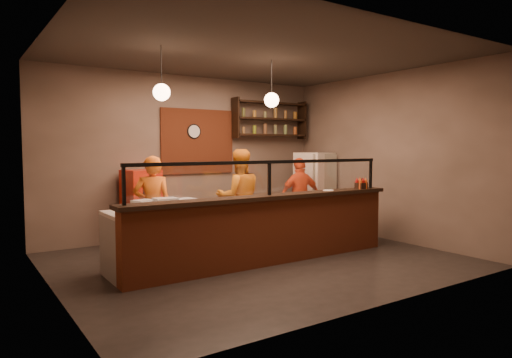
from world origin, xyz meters
TOP-DOWN VIEW (x-y plane):
  - floor at (0.00, 0.00)m, footprint 6.00×6.00m
  - ceiling at (0.00, 0.00)m, footprint 6.00×6.00m
  - wall_back at (0.00, 2.50)m, footprint 6.00×0.00m
  - wall_left at (-3.00, 0.00)m, footprint 0.00×5.00m
  - wall_right at (3.00, 0.00)m, footprint 0.00×5.00m
  - wall_front at (0.00, -2.50)m, footprint 6.00×0.00m
  - brick_patch at (0.20, 2.47)m, footprint 1.60×0.04m
  - service_counter at (0.00, -0.30)m, footprint 4.60×0.25m
  - counter_ledge at (0.00, -0.30)m, footprint 4.70×0.37m
  - worktop_cabinet at (0.00, 0.20)m, footprint 4.60×0.75m
  - worktop at (0.00, 0.20)m, footprint 4.60×0.75m
  - sneeze_guard at (0.00, -0.30)m, footprint 4.50×0.05m
  - wall_shelving at (1.90, 2.32)m, footprint 1.84×0.28m
  - wall_clock at (0.10, 2.46)m, footprint 0.30×0.04m
  - pendant_left at (-1.50, 0.20)m, footprint 0.24×0.24m
  - pendant_right at (0.40, 0.20)m, footprint 0.24×0.24m
  - cook_left at (-1.34, 1.02)m, footprint 0.70×0.59m
  - cook_mid at (0.36, 1.16)m, footprint 1.01×0.88m
  - cook_right at (1.83, 1.19)m, footprint 0.97×0.53m
  - fridge at (2.60, 1.63)m, footprint 0.83×0.79m
  - red_cooler at (-1.12, 2.15)m, footprint 0.67×0.63m
  - pizza_dough at (0.28, 0.09)m, footprint 0.74×0.74m
  - prep_tub_a at (-1.75, 0.31)m, footprint 0.34×0.31m
  - prep_tub_b at (-1.46, 0.20)m, footprint 0.32×0.26m
  - prep_tub_c at (-1.19, 0.14)m, footprint 0.32×0.28m
  - rolling_pin at (-1.84, 0.38)m, footprint 0.35×0.11m
  - condiment_caddy at (1.94, -0.34)m, footprint 0.21×0.17m
  - pepper_mill at (1.99, -0.32)m, footprint 0.04×0.04m
  - small_plate at (1.21, -0.30)m, footprint 0.23×0.23m

SIDE VIEW (x-z plane):
  - floor at x=0.00m, z-range 0.00..0.00m
  - worktop_cabinet at x=0.00m, z-range 0.00..0.85m
  - service_counter at x=0.00m, z-range 0.00..1.00m
  - red_cooler at x=-1.12m, z-range 0.00..1.37m
  - cook_right at x=1.83m, z-range 0.00..1.57m
  - cook_left at x=-1.34m, z-range 0.00..1.65m
  - fridge at x=2.60m, z-range 0.00..1.67m
  - cook_mid at x=0.36m, z-range 0.00..1.75m
  - worktop at x=0.00m, z-range 0.85..0.90m
  - pizza_dough at x=0.28m, z-range 0.90..0.91m
  - rolling_pin at x=-1.84m, z-range 0.90..0.96m
  - prep_tub_a at x=-1.75m, z-range 0.90..1.04m
  - prep_tub_c at x=-1.19m, z-range 0.90..1.04m
  - prep_tub_b at x=-1.46m, z-range 0.90..1.06m
  - counter_ledge at x=0.00m, z-range 1.00..1.06m
  - small_plate at x=1.21m, z-range 1.06..1.07m
  - condiment_caddy at x=1.94m, z-range 1.06..1.17m
  - pepper_mill at x=1.99m, z-range 1.06..1.24m
  - sneeze_guard at x=0.00m, z-range 1.11..1.63m
  - wall_back at x=0.00m, z-range -1.40..4.60m
  - wall_left at x=-3.00m, z-range -0.90..4.10m
  - wall_right at x=3.00m, z-range -0.90..4.10m
  - wall_front at x=0.00m, z-range -1.40..4.60m
  - brick_patch at x=0.20m, z-range 1.25..2.55m
  - wall_clock at x=0.10m, z-range 1.95..2.25m
  - wall_shelving at x=1.90m, z-range 1.98..2.83m
  - pendant_left at x=-1.50m, z-range 2.17..2.94m
  - pendant_right at x=0.40m, z-range 2.17..2.94m
  - ceiling at x=0.00m, z-range 3.20..3.20m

